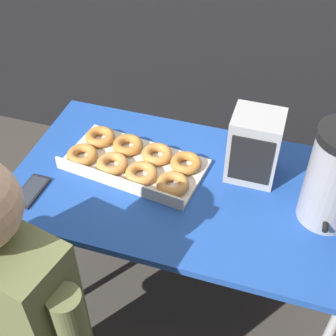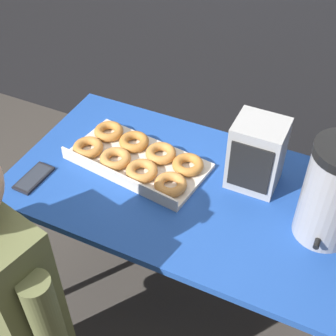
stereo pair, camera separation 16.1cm
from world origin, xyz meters
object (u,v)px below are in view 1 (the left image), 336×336
at_px(donut_box, 134,161).
at_px(cell_phone, 31,191).
at_px(space_heater, 254,146).
at_px(person_seated, 22,324).
at_px(coffee_urn, 336,178).

relative_size(donut_box, cell_phone, 3.45).
height_order(cell_phone, space_heater, space_heater).
relative_size(donut_box, person_seated, 0.43).
xyz_separation_m(coffee_urn, cell_phone, (-0.97, -0.19, -0.17)).
distance_m(cell_phone, person_seated, 0.45).
height_order(coffee_urn, space_heater, coffee_urn).
height_order(donut_box, space_heater, space_heater).
bearing_deg(person_seated, space_heater, -114.83).
distance_m(coffee_urn, cell_phone, 1.00).
bearing_deg(space_heater, coffee_urn, -25.70).
distance_m(donut_box, space_heater, 0.43).
bearing_deg(coffee_urn, space_heater, 154.30).
distance_m(cell_phone, space_heater, 0.78).
bearing_deg(person_seated, coffee_urn, -131.70).
bearing_deg(donut_box, space_heater, 19.70).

